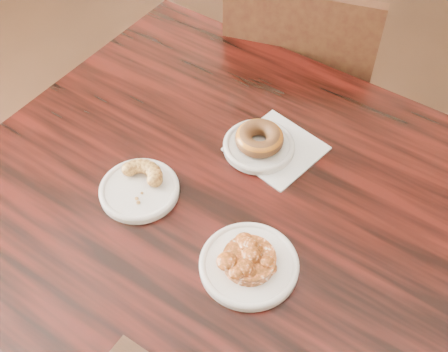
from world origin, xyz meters
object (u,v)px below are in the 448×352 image
(cruller_fragment, at_px, (138,184))
(chair_far, at_px, (300,92))
(apple_fritter, at_px, (249,259))
(glazed_donut, at_px, (259,138))
(cafe_table, at_px, (212,295))

(cruller_fragment, bearing_deg, chair_far, 75.25)
(chair_far, distance_m, apple_fritter, 0.88)
(glazed_donut, height_order, cruller_fragment, glazed_donut)
(chair_far, height_order, cruller_fragment, chair_far)
(glazed_donut, xyz_separation_m, cruller_fragment, (-0.19, -0.18, -0.01))
(glazed_donut, distance_m, apple_fritter, 0.28)
(cafe_table, relative_size, glazed_donut, 9.93)
(cruller_fragment, bearing_deg, glazed_donut, 43.34)
(cafe_table, xyz_separation_m, glazed_donut, (0.05, 0.17, 0.41))
(chair_far, relative_size, glazed_donut, 8.91)
(chair_far, distance_m, cruller_fragment, 0.82)
(apple_fritter, distance_m, cruller_fragment, 0.27)
(apple_fritter, height_order, cruller_fragment, apple_fritter)
(apple_fritter, bearing_deg, glazed_donut, 102.05)
(cafe_table, distance_m, chair_far, 0.71)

